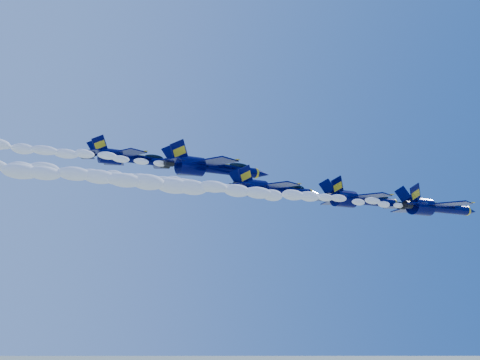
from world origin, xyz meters
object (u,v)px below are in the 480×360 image
jet_third (273,189)px  jet_fourth (212,168)px  jet_lead (436,207)px  jet_second (360,200)px  jet_fifth (130,158)px

jet_third → jet_fourth: size_ratio=0.86×
jet_lead → jet_third: bearing=154.9°
jet_lead → jet_fourth: bearing=148.4°
jet_lead → jet_fourth: (-30.51, 18.74, 6.56)m
jet_second → jet_fourth: bearing=148.8°
jet_lead → jet_fifth: 50.31m
jet_second → jet_third: (-13.76, 4.81, 1.16)m
jet_lead → jet_fifth: bearing=147.0°
jet_fourth → jet_fifth: (-11.07, 8.28, 1.90)m
jet_fourth → jet_fifth: jet_fifth is taller
jet_second → jet_third: size_ratio=1.02×
jet_lead → jet_second: 11.99m
jet_lead → jet_second: bearing=147.7°
jet_second → jet_fifth: 38.34m
jet_lead → jet_fourth: size_ratio=0.90×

